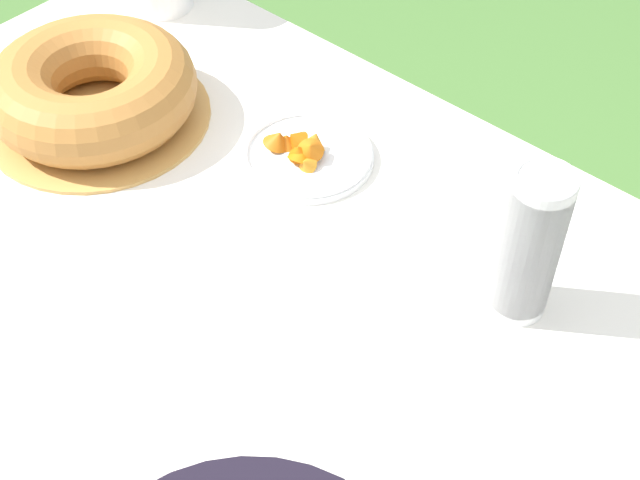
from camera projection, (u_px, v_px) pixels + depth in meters
garden_table at (336, 437)px, 1.05m from camera, size 1.86×1.05×0.77m
tablecloth at (337, 413)px, 1.01m from camera, size 1.87×1.06×0.10m
bundt_cake at (93, 90)px, 1.31m from camera, size 0.34×0.34×0.11m
cup_stack at (530, 246)px, 1.03m from camera, size 0.07×0.07×0.21m
snack_plate_left at (305, 152)px, 1.28m from camera, size 0.19×0.19×0.06m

